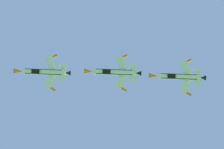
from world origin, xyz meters
TOP-DOWN VIEW (x-y plane):
  - fighter_jet_left_wing at (22.47, 54.28)m, footprint 12.74×11.82m
  - fighter_jet_right_wing at (36.23, 40.14)m, footprint 12.74×11.81m
  - fighter_jet_left_outer at (49.90, 28.39)m, footprint 12.74×11.78m

SIDE VIEW (x-z plane):
  - fighter_jet_left_outer at x=49.90m, z-range 116.84..123.19m
  - fighter_jet_right_wing at x=36.23m, z-range 117.31..123.37m
  - fighter_jet_left_wing at x=22.47m, z-range 118.21..124.24m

